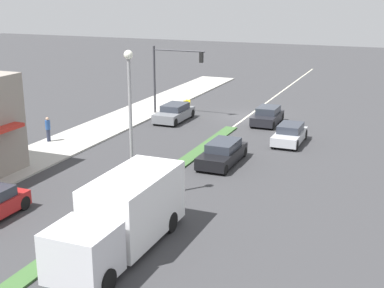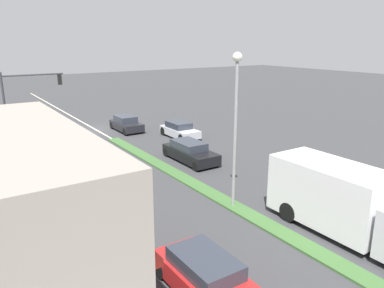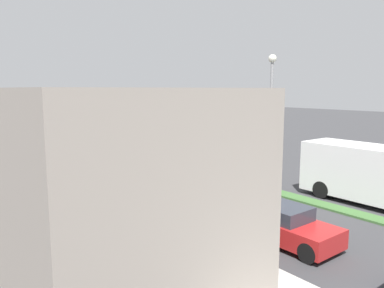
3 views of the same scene
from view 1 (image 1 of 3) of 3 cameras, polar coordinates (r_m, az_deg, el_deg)
name	(u,v)px [view 1 (image 1 of 3)]	position (r m, az deg, el deg)	size (l,w,h in m)	color
ground_plane	(148,189)	(28.50, -4.72, -4.80)	(160.00, 160.00, 0.00)	#38383A
sidewalk_right	(6,170)	(33.02, -19.19, -2.60)	(4.00, 73.00, 0.12)	#B2AFA8
median_strip	(40,266)	(21.62, -15.89, -12.43)	(0.90, 46.00, 0.10)	#3D6633
lane_marking_center	(247,117)	(44.57, 5.87, 2.90)	(0.16, 60.00, 0.01)	beige
traffic_signal_main	(170,69)	(44.27, -2.38, 8.01)	(4.59, 0.34, 5.60)	#333338
street_lamp	(130,107)	(25.76, -6.62, 3.96)	(0.44, 0.44, 7.37)	gray
pedestrian	(48,129)	(37.82, -15.11, 1.59)	(0.34, 0.34, 1.70)	#282D42
warning_aframe_sign	(187,105)	(47.03, -0.54, 4.21)	(0.45, 0.53, 0.84)	yellow
delivery_truck	(124,215)	(21.79, -7.31, -7.53)	(2.44, 7.50, 2.87)	silver
sedan_dark	(268,116)	(42.21, 8.06, 2.97)	(1.81, 3.80, 1.37)	black
suv_grey	(174,113)	(42.89, -1.91, 3.34)	(1.90, 4.31, 1.35)	slate
suv_black	(222,153)	(32.37, 3.27, -0.98)	(1.85, 4.53, 1.36)	black
sedan_silver	(290,134)	(37.15, 10.39, 1.03)	(1.76, 3.94, 1.32)	#B7BABF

